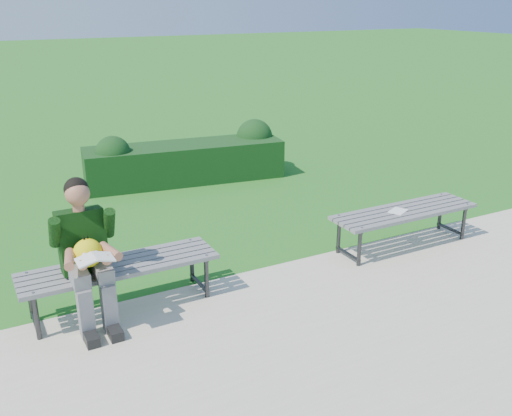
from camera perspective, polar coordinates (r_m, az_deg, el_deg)
ground at (r=6.08m, az=-1.97°, el=-6.80°), size 80.00×80.00×0.00m
walkway at (r=4.78m, az=7.66°, el=-15.07°), size 30.00×3.50×0.02m
hedge at (r=9.20m, az=-6.77°, el=4.93°), size 3.20×1.20×0.87m
bench_left at (r=5.42m, az=-13.46°, el=-5.98°), size 1.80×0.50×0.46m
bench_right at (r=6.81m, az=14.61°, el=-0.61°), size 1.80×0.50×0.46m
seated_boy at (r=5.16m, az=-16.66°, el=-4.03°), size 0.56×0.76×1.31m
paper_sheet at (r=6.72m, az=14.02°, el=-0.29°), size 0.27×0.24×0.01m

